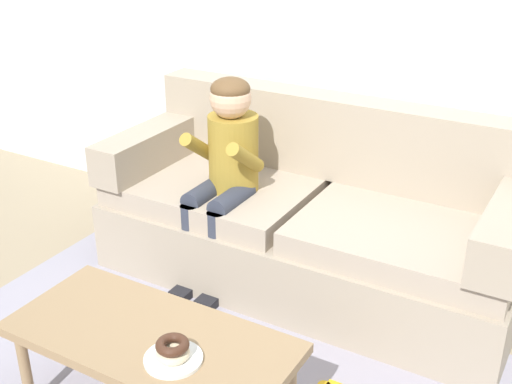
# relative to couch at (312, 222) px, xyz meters

# --- Properties ---
(ground) EXTENTS (10.00, 10.00, 0.00)m
(ground) POSITION_rel_couch_xyz_m (0.03, -0.85, -0.34)
(ground) COLOR #9E896B
(wall_back) EXTENTS (8.00, 0.10, 2.80)m
(wall_back) POSITION_rel_couch_xyz_m (0.03, 0.55, 1.06)
(wall_back) COLOR silver
(wall_back) RESTS_ON ground
(couch) EXTENTS (2.16, 0.90, 0.95)m
(couch) POSITION_rel_couch_xyz_m (0.00, 0.00, 0.00)
(couch) COLOR tan
(couch) RESTS_ON ground
(coffee_table) EXTENTS (1.11, 0.51, 0.43)m
(coffee_table) POSITION_rel_couch_xyz_m (-0.06, -1.28, 0.04)
(coffee_table) COLOR #937551
(coffee_table) RESTS_ON ground
(person_child) EXTENTS (0.34, 0.58, 1.10)m
(person_child) POSITION_rel_couch_xyz_m (-0.40, -0.21, 0.33)
(person_child) COLOR olive
(person_child) RESTS_ON ground
(plate) EXTENTS (0.21, 0.21, 0.01)m
(plate) POSITION_rel_couch_xyz_m (0.10, -1.35, 0.09)
(plate) COLOR white
(plate) RESTS_ON coffee_table
(donut) EXTENTS (0.17, 0.17, 0.04)m
(donut) POSITION_rel_couch_xyz_m (0.10, -1.35, 0.12)
(donut) COLOR beige
(donut) RESTS_ON plate
(donut_second) EXTENTS (0.15, 0.15, 0.04)m
(donut_second) POSITION_rel_couch_xyz_m (0.10, -1.35, 0.15)
(donut_second) COLOR #422619
(donut_second) RESTS_ON donut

